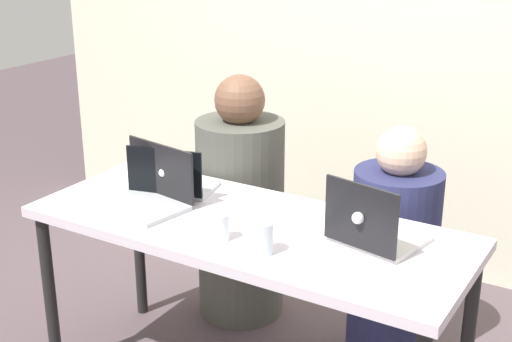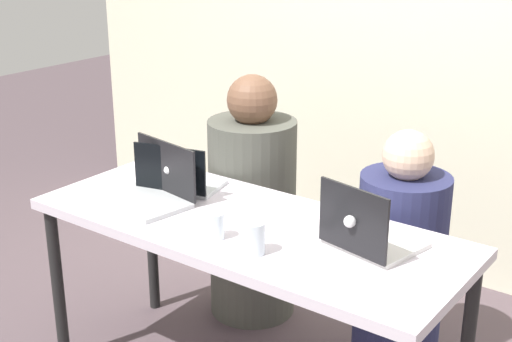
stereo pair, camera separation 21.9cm
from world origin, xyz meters
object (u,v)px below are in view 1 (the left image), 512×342
at_px(laptop_back_left, 172,182).
at_px(water_glass_right, 263,240).
at_px(person_on_right, 393,260).
at_px(person_on_left, 241,211).
at_px(water_glass_center, 221,229).
at_px(laptop_back_right, 373,231).
at_px(laptop_front_left, 147,192).

relative_size(laptop_back_left, water_glass_right, 3.19).
height_order(person_on_right, water_glass_right, person_on_right).
bearing_deg(person_on_left, laptop_back_left, 70.97).
bearing_deg(person_on_right, person_on_left, 13.17).
relative_size(person_on_left, water_glass_center, 12.19).
xyz_separation_m(person_on_left, person_on_right, (0.75, -0.00, -0.05)).
bearing_deg(laptop_back_right, person_on_left, -18.58).
height_order(person_on_left, laptop_front_left, person_on_left).
height_order(laptop_back_left, water_glass_center, laptop_back_left).
relative_size(laptop_back_right, water_glass_center, 3.44).
bearing_deg(water_glass_right, laptop_back_left, 154.19).
bearing_deg(laptop_back_left, water_glass_right, 140.60).
height_order(laptop_back_left, laptop_back_right, laptop_back_right).
xyz_separation_m(laptop_back_right, water_glass_center, (-0.47, -0.23, -0.01)).
distance_m(laptop_back_left, laptop_front_left, 0.16).
distance_m(person_on_left, water_glass_right, 0.97).
bearing_deg(water_glass_center, laptop_back_right, 26.63).
bearing_deg(water_glass_center, laptop_back_left, 146.98).
bearing_deg(laptop_front_left, laptop_back_right, 17.12).
bearing_deg(person_on_right, water_glass_center, 75.84).
height_order(person_on_left, person_on_right, person_on_left).
height_order(person_on_left, laptop_back_left, person_on_left).
xyz_separation_m(person_on_left, water_glass_center, (0.38, -0.72, 0.28)).
distance_m(laptop_back_left, water_glass_right, 0.67).
bearing_deg(person_on_right, laptop_front_left, 50.20).
bearing_deg(laptop_back_right, laptop_back_left, 8.85).
xyz_separation_m(laptop_back_left, laptop_front_left, (-0.00, -0.15, 0.00)).
relative_size(laptop_front_left, water_glass_right, 3.49).
relative_size(person_on_left, laptop_back_right, 3.55).
height_order(person_on_right, laptop_back_right, person_on_right).
height_order(laptop_back_right, water_glass_right, laptop_back_right).
bearing_deg(laptop_front_left, water_glass_right, -2.73).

